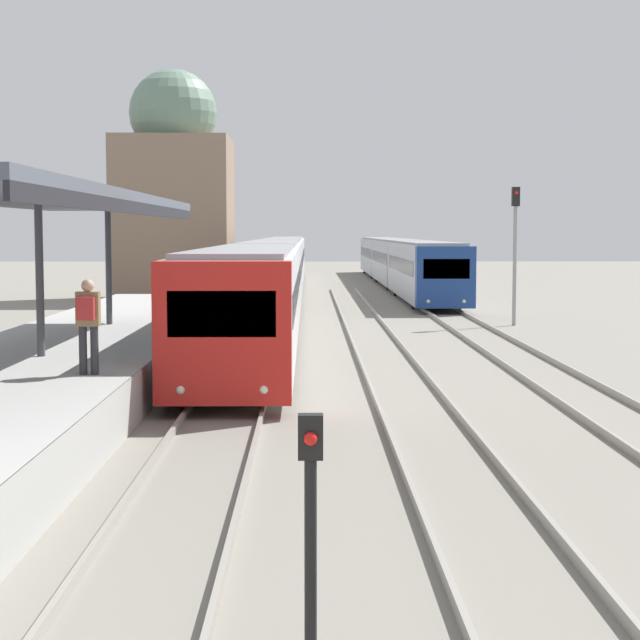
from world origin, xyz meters
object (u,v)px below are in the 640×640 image
train_far (398,260)px  signal_post_near (311,510)px  person_on_platform (88,318)px  signal_mast_far (515,239)px  train_near (277,267)px

train_far → signal_post_near: bearing=-95.5°
person_on_platform → signal_post_near: bearing=-69.3°
signal_post_near → signal_mast_far: (7.55, 30.66, 1.95)m
train_near → signal_mast_far: (9.14, -14.40, 1.50)m
person_on_platform → train_near: 34.98m
person_on_platform → train_far: size_ratio=0.04×
train_far → signal_mast_far: size_ratio=9.29×
train_near → train_far: size_ratio=1.45×
person_on_platform → signal_mast_far: 23.50m
person_on_platform → signal_post_near: person_on_platform is taller
train_near → signal_post_near: (1.59, -45.06, -0.45)m
train_far → signal_post_near: train_far is taller
person_on_platform → train_near: bearing=86.3°
signal_post_near → signal_mast_far: 31.64m
signal_post_near → signal_mast_far: bearing=76.2°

